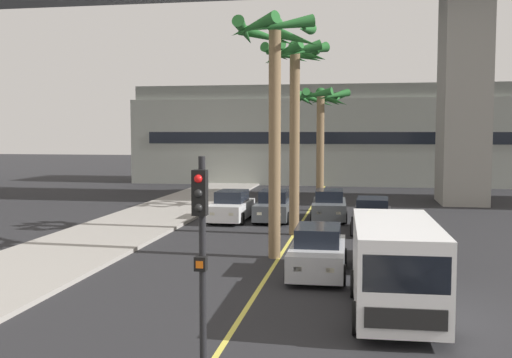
% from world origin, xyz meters
% --- Properties ---
extents(sidewalk_left, '(4.80, 80.00, 0.15)m').
position_xyz_m(sidewalk_left, '(-8.00, 16.00, 0.07)').
color(sidewalk_left, '#9E9991').
rests_on(sidewalk_left, ground).
extents(lane_stripe_center, '(0.14, 56.00, 0.01)m').
position_xyz_m(lane_stripe_center, '(0.00, 24.00, 0.00)').
color(lane_stripe_center, '#DBCC4C').
rests_on(lane_stripe_center, ground).
extents(pier_building_backdrop, '(34.26, 8.04, 8.60)m').
position_xyz_m(pier_building_backdrop, '(0.00, 52.12, 4.24)').
color(pier_building_backdrop, '#ADB2A8').
rests_on(pier_building_backdrop, ground).
extents(car_queue_front, '(1.87, 4.12, 1.56)m').
position_xyz_m(car_queue_front, '(1.57, 16.62, 0.72)').
color(car_queue_front, '#B7BABF').
rests_on(car_queue_front, ground).
extents(car_queue_second, '(1.96, 4.16, 1.56)m').
position_xyz_m(car_queue_second, '(1.33, 28.89, 0.72)').
color(car_queue_second, '#4C5156').
rests_on(car_queue_second, ground).
extents(car_queue_third, '(1.90, 4.13, 1.56)m').
position_xyz_m(car_queue_third, '(-3.63, 27.59, 0.72)').
color(car_queue_third, white).
rests_on(car_queue_third, ground).
extents(car_queue_fourth, '(1.96, 4.16, 1.56)m').
position_xyz_m(car_queue_fourth, '(3.47, 25.31, 0.72)').
color(car_queue_fourth, black).
rests_on(car_queue_fourth, ground).
extents(car_queue_fifth, '(1.86, 4.12, 1.56)m').
position_xyz_m(car_queue_fifth, '(3.71, 18.74, 0.72)').
color(car_queue_fifth, black).
rests_on(car_queue_fifth, ground).
extents(car_queue_sixth, '(1.89, 4.13, 1.56)m').
position_xyz_m(car_queue_sixth, '(-1.48, 28.08, 0.72)').
color(car_queue_sixth, '#4C5156').
rests_on(car_queue_sixth, ground).
extents(delivery_van, '(2.26, 5.30, 2.36)m').
position_xyz_m(delivery_van, '(3.78, 12.57, 1.29)').
color(delivery_van, white).
rests_on(delivery_van, ground).
extents(traffic_light_median_near, '(0.24, 0.37, 4.20)m').
position_xyz_m(traffic_light_median_near, '(0.25, 7.11, 2.71)').
color(traffic_light_median_near, black).
rests_on(traffic_light_median_near, ground).
extents(palm_tree_near_median, '(2.98, 3.04, 7.53)m').
position_xyz_m(palm_tree_near_median, '(0.07, 41.88, 6.28)').
color(palm_tree_near_median, brown).
rests_on(palm_tree_near_median, ground).
extents(palm_tree_mid_median, '(3.07, 3.09, 8.59)m').
position_xyz_m(palm_tree_mid_median, '(0.03, 23.99, 6.80)').
color(palm_tree_mid_median, brown).
rests_on(palm_tree_mid_median, ground).
extents(palm_tree_far_median, '(3.42, 3.48, 7.13)m').
position_xyz_m(palm_tree_far_median, '(0.59, 32.37, 5.62)').
color(palm_tree_far_median, brown).
rests_on(palm_tree_far_median, ground).
extents(palm_tree_farthest_median, '(3.36, 3.44, 8.69)m').
position_xyz_m(palm_tree_farthest_median, '(-0.16, 18.92, 6.69)').
color(palm_tree_farthest_median, brown).
rests_on(palm_tree_farthest_median, ground).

